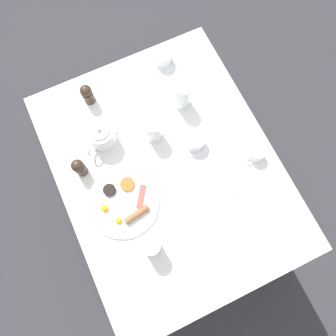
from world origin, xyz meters
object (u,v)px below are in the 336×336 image
Objects in this scene: wine_glass_spare at (153,129)px; water_glass_short at (182,95)px; water_glass_tall at (152,246)px; teapot_near at (101,135)px; knife_by_plate at (236,192)px; creamer_jug at (257,154)px; fork_by_plate at (221,244)px; breakfast_plate at (123,203)px; teacup_with_saucer_left at (195,141)px; teacup_with_saucer_right at (162,58)px; salt_grinder at (87,94)px; pepper_grinder at (79,167)px.

water_glass_short is at bearing -153.50° from wine_glass_spare.
water_glass_tall is at bearing 64.51° from wine_glass_spare.
water_glass_tall is 0.67m from water_glass_short.
teapot_near is at bearing -89.70° from water_glass_tall.
knife_by_plate is at bearing -172.82° from water_glass_tall.
water_glass_short reaches higher than creamer_jug.
fork_by_plate is (0.14, 0.66, -0.07)m from water_glass_short.
knife_by_plate is at bearing 160.38° from breakfast_plate.
teacup_with_saucer_right is (-0.05, -0.45, -0.00)m from teacup_with_saucer_left.
creamer_jug is (-0.22, 0.17, 0.00)m from teacup_with_saucer_left.
wine_glass_spare reaches higher than fork_by_plate.
salt_grinder is at bearing -45.25° from creamer_jug.
creamer_jug is 0.19m from knife_by_plate.
salt_grinder reaches higher than breakfast_plate.
pepper_grinder is 1.00× the size of salt_grinder.
knife_by_plate is (0.16, 0.11, -0.03)m from creamer_jug.
water_glass_tall is 0.89× the size of water_glass_short.
teapot_near is 0.53m from water_glass_tall.
teapot_near reaches higher than breakfast_plate.
fork_by_plate is at bearing 94.98° from wine_glass_spare.
wine_glass_spare is at bearing -37.75° from creamer_jug.
wine_glass_spare is 0.47m from creamer_jug.
wine_glass_spare reaches higher than knife_by_plate.
pepper_grinder is 0.68m from knife_by_plate.
teapot_near is 0.69m from fork_by_plate.
water_glass_short is 0.84× the size of fork_by_plate.
water_glass_short reaches higher than teacup_with_saucer_left.
water_glass_short is at bearing 87.13° from teacup_with_saucer_right.
water_glass_tall is 0.43m from knife_by_plate.
pepper_grinder is at bearing 3.38° from wine_glass_spare.
breakfast_plate is at bearing 84.39° from salt_grinder.
water_glass_short is (-0.04, -0.21, 0.04)m from teacup_with_saucer_left.
teacup_with_saucer_left is at bearing 83.79° from teacup_with_saucer_right.
water_glass_tall is 0.50m from wine_glass_spare.
breakfast_plate is at bearing 117.01° from pepper_grinder.
fork_by_plate is at bearing 77.46° from teacup_with_saucer_left.
water_glass_tall reaches higher than teacup_with_saucer_left.
creamer_jug is 0.78× the size of salt_grinder.
teapot_near is 0.87× the size of knife_by_plate.
water_glass_short is 0.70× the size of knife_by_plate.
breakfast_plate is 0.52m from salt_grinder.
pepper_grinder is at bearing -62.99° from breakfast_plate.
breakfast_plate is at bearing 36.66° from water_glass_short.
pepper_grinder reaches higher than knife_by_plate.
water_glass_short is (-0.44, -0.32, 0.06)m from breakfast_plate.
teacup_with_saucer_left is at bearing -102.54° from fork_by_plate.
teapot_near reaches higher than pepper_grinder.
teacup_with_saucer_left and teacup_with_saucer_right have the same top height.
teacup_with_saucer_right is 0.67× the size of knife_by_plate.
pepper_grinder reaches higher than teacup_with_saucer_left.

